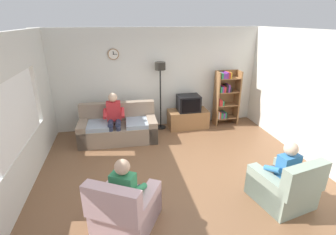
% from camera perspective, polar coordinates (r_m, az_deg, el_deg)
% --- Properties ---
extents(ground_plane, '(12.00, 12.00, 0.00)m').
position_cam_1_polar(ground_plane, '(5.13, 3.13, -12.75)').
color(ground_plane, brown).
extents(back_wall_assembly, '(6.20, 0.17, 2.70)m').
position_cam_1_polar(back_wall_assembly, '(7.02, -2.23, 8.84)').
color(back_wall_assembly, silver).
rests_on(back_wall_assembly, ground_plane).
extents(left_wall_assembly, '(0.12, 5.80, 2.70)m').
position_cam_1_polar(left_wall_assembly, '(4.73, -32.34, -1.07)').
color(left_wall_assembly, silver).
rests_on(left_wall_assembly, ground_plane).
extents(right_wall, '(0.12, 5.80, 2.70)m').
position_cam_1_polar(right_wall, '(5.92, 31.34, 3.26)').
color(right_wall, silver).
rests_on(right_wall, ground_plane).
extents(couch, '(1.92, 0.93, 0.90)m').
position_cam_1_polar(couch, '(6.47, -11.21, -2.37)').
color(couch, gray).
rests_on(couch, ground_plane).
extents(tv_stand, '(1.10, 0.56, 0.50)m').
position_cam_1_polar(tv_stand, '(7.13, 4.52, -0.27)').
color(tv_stand, olive).
rests_on(tv_stand, ground_plane).
extents(tv, '(0.60, 0.49, 0.44)m').
position_cam_1_polar(tv, '(6.94, 4.69, 3.27)').
color(tv, black).
rests_on(tv, tv_stand).
extents(bookshelf, '(0.68, 0.36, 1.55)m').
position_cam_1_polar(bookshelf, '(7.38, 12.83, 4.69)').
color(bookshelf, olive).
rests_on(bookshelf, ground_plane).
extents(floor_lamp, '(0.28, 0.28, 1.85)m').
position_cam_1_polar(floor_lamp, '(6.70, -1.79, 9.10)').
color(floor_lamp, black).
rests_on(floor_lamp, ground_plane).
extents(armchair_near_window, '(1.13, 1.16, 0.90)m').
position_cam_1_polar(armchair_near_window, '(3.96, -9.67, -19.87)').
color(armchair_near_window, beige).
rests_on(armchair_near_window, ground_plane).
extents(armchair_near_bookshelf, '(0.96, 1.02, 0.90)m').
position_cam_1_polar(armchair_near_bookshelf, '(4.71, 24.76, -14.21)').
color(armchair_near_bookshelf, gray).
rests_on(armchair_near_bookshelf, ground_plane).
extents(person_on_couch, '(0.52, 0.54, 1.24)m').
position_cam_1_polar(person_on_couch, '(6.23, -12.17, 0.42)').
color(person_on_couch, red).
rests_on(person_on_couch, ground_plane).
extents(person_in_left_armchair, '(0.61, 0.63, 1.12)m').
position_cam_1_polar(person_in_left_armchair, '(3.82, -9.35, -15.50)').
color(person_in_left_armchair, '#338C59').
rests_on(person_in_left_armchair, ground_plane).
extents(person_in_right_armchair, '(0.57, 0.59, 1.12)m').
position_cam_1_polar(person_in_right_armchair, '(4.59, 24.56, -10.46)').
color(person_in_right_armchair, '#3372B2').
rests_on(person_in_right_armchair, ground_plane).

